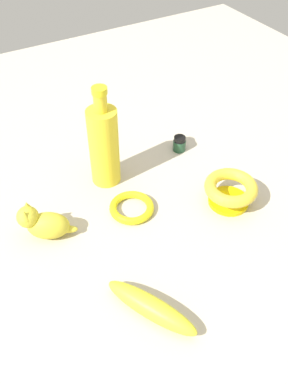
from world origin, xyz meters
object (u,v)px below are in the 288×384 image
(bangle, at_px, (132,207))
(bottle_tall, at_px, (104,145))
(banana, at_px, (151,307))
(cat_figurine, at_px, (43,223))
(nail_polish_jar, at_px, (179,144))
(bowl, at_px, (231,190))

(bangle, relative_size, bottle_tall, 0.41)
(bangle, relative_size, banana, 0.54)
(cat_figurine, relative_size, banana, 0.60)
(cat_figurine, height_order, banana, cat_figurine)
(nail_polish_jar, relative_size, bottle_tall, 0.16)
(bowl, height_order, bottle_tall, bottle_tall)
(banana, distance_m, bottle_tall, 0.40)
(nail_polish_jar, bearing_deg, banana, -39.29)
(bangle, relative_size, bowl, 0.85)
(bowl, bearing_deg, bottle_tall, -135.78)
(nail_polish_jar, bearing_deg, bottle_tall, -87.76)
(bottle_tall, bearing_deg, banana, -13.95)
(bowl, bearing_deg, banana, -62.39)
(banana, bearing_deg, bowl, 91.09)
(bowl, bearing_deg, cat_figurine, -105.97)
(cat_figurine, bearing_deg, nail_polish_jar, 104.72)
(cat_figurine, height_order, bangle, cat_figurine)
(bowl, distance_m, bottle_tall, 0.31)
(bangle, bearing_deg, nail_polish_jar, 121.72)
(cat_figurine, xyz_separation_m, banana, (0.28, 0.10, -0.02))
(bangle, height_order, banana, banana)
(cat_figurine, distance_m, nail_polish_jar, 0.44)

